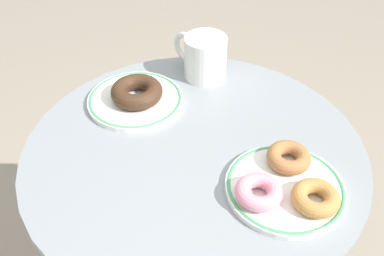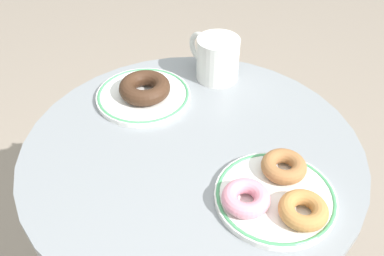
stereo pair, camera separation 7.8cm
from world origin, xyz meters
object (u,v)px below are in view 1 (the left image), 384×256
(donut_pink_frosted, at_px, (259,192))
(plate_right, at_px, (285,188))
(donut_chocolate, at_px, (137,92))
(donut_cinnamon, at_px, (289,157))
(plate_left, at_px, (135,100))
(donut_old_fashioned, at_px, (316,198))
(cafe_table, at_px, (194,222))
(coffee_mug, at_px, (204,57))

(donut_pink_frosted, bearing_deg, plate_right, 66.86)
(donut_chocolate, bearing_deg, donut_cinnamon, 5.90)
(plate_left, distance_m, donut_old_fashioned, 0.40)
(plate_right, bearing_deg, cafe_table, -175.07)
(donut_pink_frosted, bearing_deg, donut_old_fashioned, 31.70)
(cafe_table, xyz_separation_m, donut_pink_frosted, (0.15, -0.03, 0.24))
(donut_cinnamon, relative_size, donut_pink_frosted, 1.00)
(donut_old_fashioned, xyz_separation_m, donut_pink_frosted, (-0.07, -0.04, 0.00))
(donut_chocolate, height_order, donut_cinnamon, donut_chocolate)
(plate_right, xyz_separation_m, donut_cinnamon, (-0.02, 0.05, 0.02))
(plate_right, height_order, donut_chocolate, donut_chocolate)
(cafe_table, relative_size, donut_pink_frosted, 10.31)
(plate_right, bearing_deg, donut_pink_frosted, -113.14)
(donut_cinnamon, distance_m, donut_pink_frosted, 0.09)
(donut_cinnamon, xyz_separation_m, coffee_mug, (-0.28, 0.13, 0.02))
(plate_right, relative_size, coffee_mug, 1.47)
(plate_left, distance_m, coffee_mug, 0.17)
(cafe_table, distance_m, coffee_mug, 0.35)
(plate_left, bearing_deg, donut_old_fashioned, -2.30)
(donut_chocolate, bearing_deg, donut_old_fashioned, -2.44)
(donut_old_fashioned, height_order, donut_cinnamon, same)
(donut_pink_frosted, distance_m, coffee_mug, 0.36)
(plate_left, bearing_deg, donut_chocolate, 7.50)
(plate_right, xyz_separation_m, coffee_mug, (-0.30, 0.17, 0.04))
(donut_old_fashioned, relative_size, donut_cinnamon, 1.00)
(coffee_mug, bearing_deg, cafe_table, -55.77)
(donut_chocolate, relative_size, donut_cinnamon, 1.38)
(plate_right, xyz_separation_m, donut_old_fashioned, (0.05, -0.00, 0.02))
(donut_chocolate, bearing_deg, cafe_table, -9.65)
(cafe_table, relative_size, plate_right, 3.98)
(plate_left, xyz_separation_m, donut_cinnamon, (0.32, 0.03, 0.02))
(donut_chocolate, xyz_separation_m, donut_old_fashioned, (0.39, -0.02, -0.00))
(cafe_table, xyz_separation_m, donut_cinnamon, (0.15, 0.06, 0.24))
(donut_old_fashioned, bearing_deg, cafe_table, -176.99)
(plate_left, relative_size, plate_right, 0.99)
(donut_pink_frosted, bearing_deg, plate_left, 169.49)
(plate_right, distance_m, donut_old_fashioned, 0.05)
(plate_right, bearing_deg, donut_cinnamon, 116.16)
(cafe_table, height_order, coffee_mug, coffee_mug)
(donut_chocolate, bearing_deg, plate_right, -2.28)
(donut_chocolate, relative_size, coffee_mug, 0.78)
(donut_cinnamon, distance_m, coffee_mug, 0.31)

